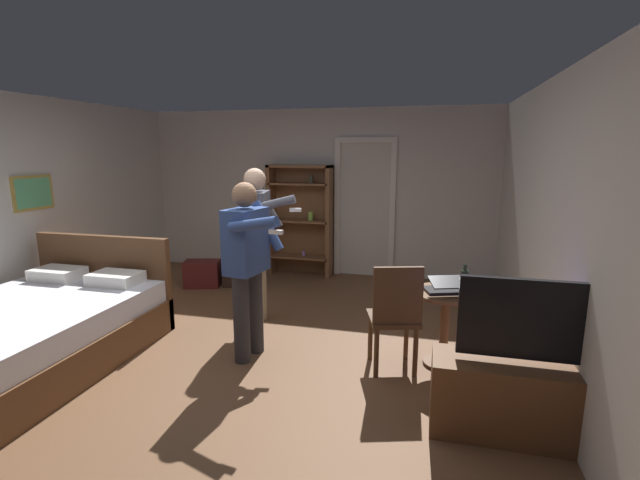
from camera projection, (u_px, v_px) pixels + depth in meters
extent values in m
plane|color=brown|center=(231.00, 360.00, 4.15)|extent=(7.03, 7.03, 0.00)
cube|color=beige|center=(317.00, 192.00, 7.00)|extent=(5.71, 0.12, 2.57)
cube|color=#B2933F|center=(33.00, 193.00, 5.10)|extent=(0.03, 0.53, 0.40)
cube|color=#59B074|center=(34.00, 193.00, 5.10)|extent=(0.01, 0.47, 0.34)
cube|color=beige|center=(575.00, 241.00, 3.24)|extent=(0.12, 6.63, 2.57)
cube|color=white|center=(338.00, 210.00, 6.89)|extent=(0.08, 0.08, 2.05)
cube|color=white|center=(392.00, 212.00, 6.69)|extent=(0.08, 0.08, 2.05)
cube|color=white|center=(366.00, 140.00, 6.57)|extent=(0.93, 0.08, 0.08)
cube|color=brown|center=(31.00, 345.00, 4.06)|extent=(1.65, 2.09, 0.35)
cube|color=white|center=(27.00, 316.00, 4.01)|extent=(1.59, 2.03, 0.22)
cube|color=brown|center=(105.00, 280.00, 4.95)|extent=(1.65, 0.08, 1.02)
cube|color=white|center=(58.00, 274.00, 4.76)|extent=(0.50, 0.34, 0.12)
cube|color=white|center=(116.00, 278.00, 4.59)|extent=(0.50, 0.34, 0.12)
cube|color=brown|center=(272.00, 220.00, 6.99)|extent=(0.06, 0.32, 1.72)
cube|color=brown|center=(329.00, 222.00, 6.77)|extent=(0.06, 0.32, 1.72)
cube|color=brown|center=(300.00, 166.00, 6.71)|extent=(1.00, 0.32, 0.04)
cube|color=brown|center=(303.00, 219.00, 7.02)|extent=(1.00, 0.02, 1.72)
cube|color=brown|center=(300.00, 256.00, 7.00)|extent=(0.94, 0.32, 0.03)
cylinder|color=#9575C8|center=(304.00, 253.00, 6.97)|extent=(0.05, 0.05, 0.08)
cube|color=brown|center=(300.00, 221.00, 6.88)|extent=(0.94, 0.32, 0.03)
cylinder|color=#96C94D|center=(311.00, 216.00, 6.82)|extent=(0.08, 0.08, 0.13)
cube|color=brown|center=(300.00, 184.00, 6.77)|extent=(0.94, 0.32, 0.03)
cylinder|color=#434534|center=(311.00, 179.00, 6.71)|extent=(0.07, 0.07, 0.12)
cube|color=brown|center=(524.00, 400.00, 3.00)|extent=(1.23, 0.40, 0.53)
cube|color=black|center=(533.00, 320.00, 2.87)|extent=(0.94, 0.05, 0.54)
cube|color=#5043A7|center=(532.00, 318.00, 2.90)|extent=(0.88, 0.01, 0.48)
cylinder|color=brown|center=(444.00, 330.00, 4.01)|extent=(0.08, 0.08, 0.67)
cylinder|color=brown|center=(442.00, 362.00, 4.07)|extent=(0.36, 0.36, 0.03)
cylinder|color=brown|center=(446.00, 293.00, 3.94)|extent=(0.59, 0.59, 0.03)
cube|color=black|center=(443.00, 290.00, 3.94)|extent=(0.37, 0.31, 0.02)
cube|color=black|center=(449.00, 282.00, 3.80)|extent=(0.37, 0.29, 0.07)
cube|color=#324C59|center=(449.00, 282.00, 3.81)|extent=(0.33, 0.25, 0.05)
cylinder|color=#1F2D1F|center=(464.00, 283.00, 3.81)|extent=(0.06, 0.06, 0.23)
cylinder|color=#1F2D1F|center=(465.00, 267.00, 3.78)|extent=(0.03, 0.03, 0.06)
cylinder|color=#4C331E|center=(406.00, 336.00, 4.14)|extent=(0.04, 0.04, 0.45)
cylinder|color=#4C331E|center=(370.00, 337.00, 4.13)|extent=(0.04, 0.04, 0.45)
cylinder|color=#4C331E|center=(415.00, 352.00, 3.81)|extent=(0.04, 0.04, 0.45)
cylinder|color=#4C331E|center=(376.00, 353.00, 3.80)|extent=(0.04, 0.04, 0.45)
cube|color=#4C331E|center=(393.00, 319.00, 3.92)|extent=(0.52, 0.52, 0.04)
cube|color=#4C331E|center=(398.00, 296.00, 3.70)|extent=(0.41, 0.16, 0.50)
cylinder|color=#333338|center=(255.00, 311.00, 4.27)|extent=(0.15, 0.15, 0.83)
cylinder|color=#333338|center=(241.00, 319.00, 4.06)|extent=(0.15, 0.15, 0.83)
cube|color=#334C8C|center=(246.00, 241.00, 4.02)|extent=(0.33, 0.46, 0.59)
sphere|color=#936B4C|center=(244.00, 195.00, 3.94)|extent=(0.23, 0.23, 0.23)
cylinder|color=#334C8C|center=(267.00, 226.00, 4.17)|extent=(0.34, 0.15, 0.48)
cylinder|color=#334C8C|center=(253.00, 224.00, 3.68)|extent=(0.48, 0.17, 0.17)
cube|color=white|center=(276.00, 232.00, 3.57)|extent=(0.12, 0.06, 0.04)
cylinder|color=tan|center=(260.00, 283.00, 5.09)|extent=(0.15, 0.15, 0.88)
cylinder|color=tan|center=(256.00, 289.00, 4.85)|extent=(0.15, 0.15, 0.88)
cube|color=#4C4C56|center=(256.00, 220.00, 4.82)|extent=(0.34, 0.47, 0.62)
sphere|color=#D8AD8C|center=(255.00, 179.00, 4.73)|extent=(0.24, 0.24, 0.24)
cylinder|color=#4C4C56|center=(267.00, 207.00, 5.03)|extent=(0.35, 0.15, 0.50)
cylinder|color=#4C4C56|center=(273.00, 204.00, 4.53)|extent=(0.48, 0.18, 0.20)
cube|color=white|center=(295.00, 210.00, 4.51)|extent=(0.12, 0.06, 0.04)
cube|color=black|center=(241.00, 274.00, 6.47)|extent=(0.57, 0.45, 0.32)
cube|color=#4C1919|center=(202.00, 274.00, 6.37)|extent=(0.55, 0.41, 0.38)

